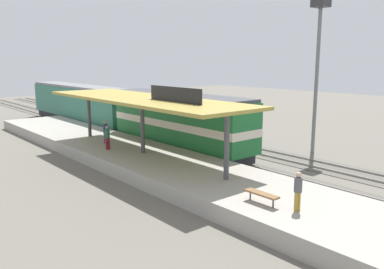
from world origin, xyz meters
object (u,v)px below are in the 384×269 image
Objects in this scene: light_mast at (319,43)px; person_walking at (107,136)px; locomotive at (179,122)px; platform_bench at (262,194)px; person_waiting at (105,131)px; passenger_carriage_single at (80,104)px; person_boarding at (298,189)px.

person_walking is (-13.73, 7.78, -6.54)m from light_mast.
platform_bench is at bearing -114.12° from locomotive.
locomotive is 6.00m from person_walking.
person_waiting is at bearing 86.29° from platform_bench.
passenger_carriage_single reaches higher than person_waiting.
locomotive is 0.72× the size of passenger_carriage_single.
passenger_carriage_single is 15.98m from person_waiting.
person_waiting is 17.75m from person_boarding.
passenger_carriage_single reaches higher than person_walking.
passenger_carriage_single is 11.70× the size of person_walking.
passenger_carriage_single is 11.70× the size of person_waiting.
locomotive reaches higher than person_boarding.
passenger_carriage_single is (0.00, 18.00, -0.10)m from locomotive.
locomotive is at bearing 69.72° from person_boarding.
person_boarding is at bearing -149.45° from light_mast.
light_mast is at bearing 30.55° from person_boarding.
light_mast is 16.79m from person_boarding.
platform_bench is 14.72m from locomotive.
person_waiting is 1.00× the size of person_walking.
light_mast is (13.80, 6.33, 7.05)m from platform_bench.
person_waiting is at bearing 88.16° from person_boarding.
person_boarding is (0.48, -1.53, 0.51)m from platform_bench.
passenger_carriage_single is (6.00, 31.40, 0.97)m from platform_bench.
light_mast reaches higher than person_boarding.
platform_bench is 0.99× the size of person_boarding.
locomotive reaches higher than person_walking.
locomotive is 8.44× the size of person_boarding.
passenger_carriage_single is 33.40m from person_boarding.
person_boarding is at bearing -72.60° from platform_bench.
light_mast is 17.41m from person_waiting.
light_mast is 6.84× the size of person_walking.
passenger_carriage_single is at bearing 79.18° from platform_bench.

